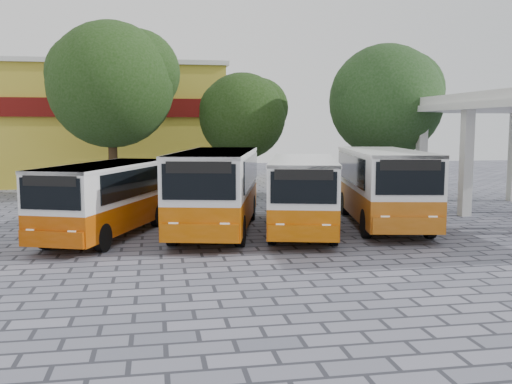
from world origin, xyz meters
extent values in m
plane|color=slate|center=(0.00, 0.00, 0.00)|extent=(90.00, 90.00, 0.00)
cube|color=silver|center=(7.85, 10.50, 2.50)|extent=(0.45, 0.45, 5.00)
cube|color=gold|center=(-11.00, 26.00, 4.00)|extent=(20.00, 10.00, 8.00)
cube|color=#590C0A|center=(-11.00, 20.90, 5.20)|extent=(20.00, 0.20, 1.20)
cube|color=silver|center=(-11.00, 26.00, 8.15)|extent=(20.40, 10.40, 0.30)
cube|color=#AB4100|center=(-7.50, 3.91, 0.82)|extent=(4.68, 7.58, 0.96)
cube|color=white|center=(-7.50, 3.91, 1.97)|extent=(4.68, 7.58, 1.34)
cube|color=white|center=(-7.50, 3.91, 2.58)|extent=(4.72, 7.59, 0.11)
cube|color=black|center=(-8.61, 3.91, 1.98)|extent=(2.23, 5.61, 0.96)
cube|color=black|center=(-6.39, 3.91, 1.98)|extent=(2.23, 5.61, 0.96)
cube|color=black|center=(-7.50, 0.25, 1.98)|extent=(1.84, 0.76, 0.96)
cube|color=black|center=(-7.50, 0.25, 2.37)|extent=(1.63, 0.69, 0.31)
cylinder|color=black|center=(-8.48, 1.54, 0.46)|extent=(0.25, 0.91, 0.91)
cylinder|color=black|center=(-6.52, 1.54, 0.46)|extent=(0.25, 0.91, 0.91)
cylinder|color=black|center=(-8.48, 6.28, 0.46)|extent=(0.25, 0.91, 0.91)
cylinder|color=black|center=(-6.52, 6.28, 0.46)|extent=(0.25, 0.91, 0.91)
cube|color=#B75100|center=(-3.47, 4.30, 0.95)|extent=(4.41, 8.78, 1.11)
cube|color=white|center=(-3.47, 4.30, 2.28)|extent=(4.41, 8.78, 1.55)
cube|color=white|center=(-3.47, 4.30, 2.99)|extent=(4.46, 8.79, 0.13)
cube|color=black|center=(-4.76, 4.30, 2.30)|extent=(1.66, 6.77, 1.11)
cube|color=black|center=(-2.19, 4.30, 2.30)|extent=(1.66, 6.77, 1.11)
cube|color=black|center=(-3.47, 0.07, 2.30)|extent=(2.21, 0.57, 1.11)
cube|color=black|center=(-3.47, 0.07, 2.74)|extent=(1.96, 0.52, 0.36)
cylinder|color=black|center=(-4.61, 1.56, 0.53)|extent=(0.29, 1.05, 1.05)
cylinder|color=black|center=(-2.34, 1.56, 0.53)|extent=(0.29, 1.05, 1.05)
cylinder|color=black|center=(-4.61, 7.04, 0.53)|extent=(0.29, 1.05, 1.05)
cylinder|color=black|center=(-2.34, 7.04, 0.53)|extent=(0.29, 1.05, 1.05)
cube|color=#BA5300|center=(-0.27, 3.67, 0.87)|extent=(4.14, 7.98, 1.00)
cube|color=white|center=(-0.27, 3.67, 2.07)|extent=(4.14, 7.98, 1.41)
cube|color=white|center=(-0.27, 3.67, 2.72)|extent=(4.19, 7.99, 0.11)
cube|color=black|center=(-1.44, 3.67, 2.09)|extent=(1.63, 6.12, 1.00)
cube|color=black|center=(0.90, 3.67, 2.09)|extent=(1.63, 6.12, 1.00)
cube|color=black|center=(-0.27, -0.18, 2.09)|extent=(2.00, 0.56, 1.00)
cube|color=black|center=(-0.27, -0.18, 2.49)|extent=(1.77, 0.51, 0.33)
cylinder|color=black|center=(-1.30, 1.18, 0.48)|extent=(0.27, 0.96, 0.96)
cylinder|color=black|center=(0.76, 1.18, 0.48)|extent=(0.27, 0.96, 0.96)
cylinder|color=black|center=(-1.30, 6.16, 0.48)|extent=(0.27, 0.96, 0.96)
cylinder|color=black|center=(0.76, 6.16, 0.48)|extent=(0.27, 0.96, 0.96)
cube|color=#AD560D|center=(3.26, 4.48, 0.95)|extent=(4.05, 8.68, 1.10)
cube|color=white|center=(3.26, 4.48, 2.26)|extent=(4.05, 8.68, 1.54)
cube|color=white|center=(3.26, 4.48, 2.97)|extent=(4.09, 8.69, 0.13)
cube|color=black|center=(1.99, 4.48, 2.28)|extent=(1.36, 6.78, 1.10)
cube|color=black|center=(4.54, 4.48, 2.28)|extent=(1.36, 6.78, 1.10)
cube|color=black|center=(3.26, 0.29, 2.28)|extent=(2.22, 0.47, 1.10)
cube|color=black|center=(3.26, 0.29, 2.72)|extent=(1.96, 0.43, 0.36)
cylinder|color=black|center=(2.13, 1.77, 0.52)|extent=(0.29, 1.04, 1.04)
cylinder|color=black|center=(4.39, 1.77, 0.52)|extent=(0.29, 1.04, 1.04)
cylinder|color=black|center=(2.13, 7.20, 0.52)|extent=(0.29, 1.04, 1.04)
cylinder|color=black|center=(4.39, 7.20, 0.52)|extent=(0.29, 1.04, 1.04)
cylinder|color=#47321D|center=(-8.04, 15.54, 2.28)|extent=(0.50, 0.50, 4.57)
sphere|color=#18330C|center=(-8.04, 15.54, 6.26)|extent=(6.90, 6.90, 6.90)
sphere|color=#18330C|center=(-6.66, 15.84, 6.95)|extent=(4.83, 4.83, 4.83)
sphere|color=#18330C|center=(-9.25, 15.34, 6.78)|extent=(4.49, 4.49, 4.49)
cylinder|color=#372619|center=(-0.75, 15.57, 1.66)|extent=(0.40, 0.40, 3.33)
sphere|color=black|center=(-0.75, 15.57, 4.57)|extent=(4.96, 4.96, 4.96)
sphere|color=black|center=(0.24, 15.87, 5.07)|extent=(3.47, 3.47, 3.47)
sphere|color=black|center=(-1.62, 15.37, 4.95)|extent=(3.23, 3.23, 3.23)
cylinder|color=#38280F|center=(6.67, 12.52, 1.97)|extent=(0.41, 0.41, 3.94)
sphere|color=#173310|center=(6.67, 12.52, 5.36)|extent=(6.13, 6.13, 6.13)
sphere|color=#173310|center=(7.90, 12.82, 5.97)|extent=(4.29, 4.29, 4.29)
sphere|color=#173310|center=(5.60, 12.32, 5.82)|extent=(3.99, 3.99, 3.99)
camera|label=1|loc=(-5.75, -17.04, 3.95)|focal=40.00mm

